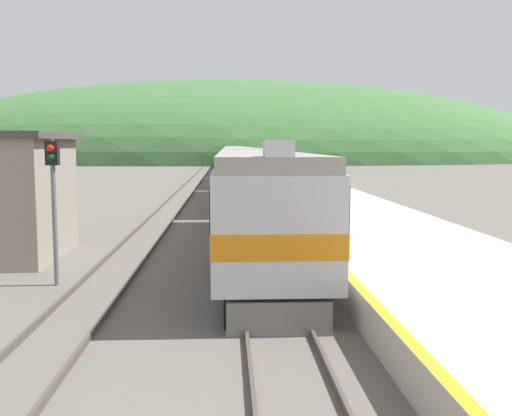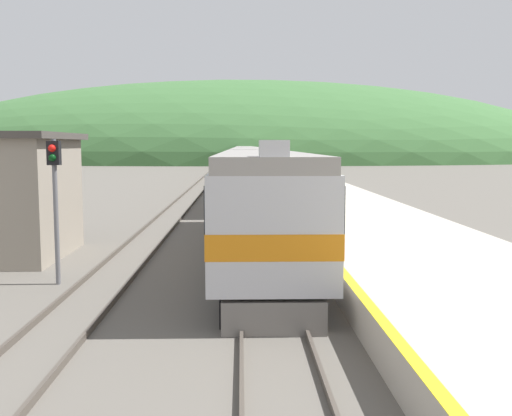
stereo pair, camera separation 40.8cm
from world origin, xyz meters
name	(u,v)px [view 2 (the right image)]	position (x,y,z in m)	size (l,w,h in m)	color
track_main	(248,184)	(0.00, 70.00, 0.08)	(1.52, 180.00, 0.16)	#4C443D
track_siding	(202,184)	(-4.82, 70.00, 0.08)	(1.52, 180.00, 0.16)	#4C443D
platform	(322,197)	(5.13, 50.00, 0.44)	(6.62, 140.00, 0.89)	#BCB5A5
distant_hills	(244,161)	(0.00, 163.64, 0.00)	(177.11, 79.70, 40.91)	#3D6B38
express_train_lead_car	(260,199)	(0.00, 29.51, 2.15)	(3.03, 19.72, 4.28)	black
carriage_second	(251,173)	(0.00, 50.78, 2.13)	(3.02, 20.59, 3.92)	black
carriage_third	(247,164)	(0.00, 72.26, 2.13)	(3.02, 20.59, 3.92)	black
carriage_fourth	(246,159)	(0.00, 93.73, 2.13)	(3.02, 20.59, 3.92)	black
carriage_fifth	(245,156)	(0.00, 115.20, 2.13)	(3.02, 20.59, 3.92)	black
signal_post_siding	(55,182)	(-6.23, 25.04, 3.09)	(0.36, 0.42, 4.34)	slate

